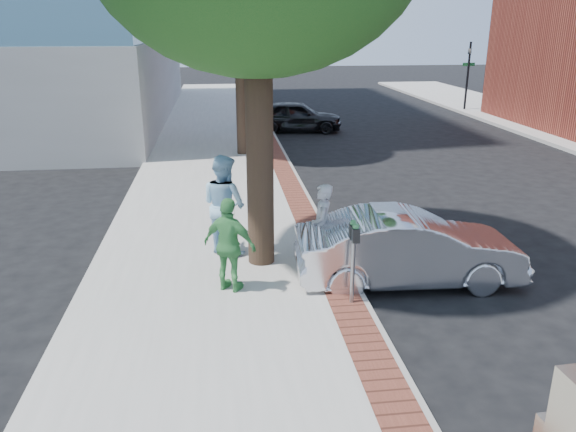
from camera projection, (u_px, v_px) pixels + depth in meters
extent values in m
plane|color=black|center=(305.00, 311.00, 9.66)|extent=(120.00, 120.00, 0.00)
cube|color=#9E9991|center=(216.00, 185.00, 16.97)|extent=(5.00, 60.00, 0.15)
cube|color=brown|center=(288.00, 180.00, 17.20)|extent=(0.60, 60.00, 0.01)
cube|color=gray|center=(299.00, 182.00, 17.27)|extent=(0.10, 60.00, 0.15)
cylinder|color=black|center=(259.00, 80.00, 29.81)|extent=(0.12, 0.12, 3.80)
imported|color=black|center=(259.00, 58.00, 29.45)|extent=(0.18, 0.15, 0.90)
cube|color=#1E7238|center=(259.00, 66.00, 29.58)|extent=(0.70, 0.03, 0.18)
cylinder|color=black|center=(467.00, 77.00, 31.16)|extent=(0.12, 0.12, 3.80)
imported|color=black|center=(469.00, 57.00, 30.81)|extent=(0.18, 0.15, 0.90)
cube|color=#1E7238|center=(469.00, 64.00, 30.94)|extent=(0.70, 0.03, 0.18)
cylinder|color=black|center=(260.00, 154.00, 10.61)|extent=(0.52, 0.52, 4.40)
cylinder|color=black|center=(241.00, 101.00, 20.20)|extent=(0.40, 0.40, 3.85)
ellipsoid|color=#164F1B|center=(239.00, 5.00, 19.15)|extent=(4.80, 4.80, 3.94)
cylinder|color=gray|center=(353.00, 272.00, 9.43)|extent=(0.07, 0.07, 1.15)
cube|color=#2D3030|center=(356.00, 235.00, 9.13)|extent=(0.12, 0.14, 0.24)
cube|color=#2D3030|center=(353.00, 231.00, 9.29)|extent=(0.12, 0.14, 0.24)
sphere|color=#3F8C4C|center=(356.00, 227.00, 9.08)|extent=(0.11, 0.11, 0.11)
sphere|color=#3F8C4C|center=(353.00, 223.00, 9.25)|extent=(0.11, 0.11, 0.11)
imported|color=#ACABB0|center=(322.00, 227.00, 10.75)|extent=(0.50, 0.67, 1.68)
imported|color=#96C9E9|center=(224.00, 204.00, 11.48)|extent=(1.25, 1.27, 2.06)
imported|color=#45984E|center=(230.00, 245.00, 9.82)|extent=(1.08, 0.87, 1.71)
imported|color=silver|center=(409.00, 248.00, 10.50)|extent=(4.28, 1.67, 1.39)
imported|color=black|center=(296.00, 116.00, 25.66)|extent=(4.30, 2.15, 1.41)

